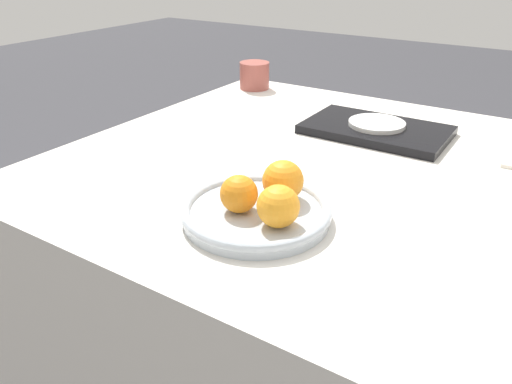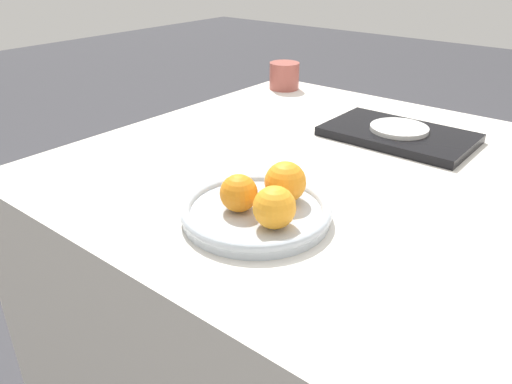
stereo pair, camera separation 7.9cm
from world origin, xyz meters
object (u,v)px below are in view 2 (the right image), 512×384
(serving_tray, at_px, (398,135))
(side_plate, at_px, (399,128))
(cup_1, at_px, (284,76))
(orange_1, at_px, (239,193))
(orange_2, at_px, (285,182))
(fruit_platter, at_px, (256,212))
(orange_0, at_px, (274,207))

(serving_tray, bearing_deg, side_plate, -90.00)
(side_plate, distance_m, cup_1, 0.50)
(orange_1, distance_m, orange_2, 0.08)
(orange_1, xyz_separation_m, cup_1, (-0.42, 0.70, -0.01))
(fruit_platter, bearing_deg, serving_tray, 87.95)
(orange_1, relative_size, orange_2, 0.88)
(fruit_platter, xyz_separation_m, serving_tray, (0.02, 0.49, -0.00))
(fruit_platter, relative_size, serving_tray, 0.76)
(orange_0, distance_m, orange_2, 0.09)
(orange_1, bearing_deg, serving_tray, 85.83)
(orange_1, bearing_deg, orange_0, -4.44)
(orange_1, xyz_separation_m, serving_tray, (0.04, 0.51, -0.04))
(side_plate, bearing_deg, cup_1, 157.86)
(side_plate, bearing_deg, serving_tray, 90.00)
(orange_2, xyz_separation_m, serving_tray, (-0.00, 0.44, -0.04))
(orange_0, relative_size, serving_tray, 0.20)
(orange_2, distance_m, side_plate, 0.44)
(fruit_platter, distance_m, orange_2, 0.07)
(fruit_platter, height_order, cup_1, cup_1)
(side_plate, xyz_separation_m, cup_1, (-0.46, 0.19, 0.01))
(fruit_platter, bearing_deg, cup_1, 123.07)
(cup_1, bearing_deg, orange_1, -58.81)
(orange_2, bearing_deg, side_plate, 90.11)
(serving_tray, xyz_separation_m, side_plate, (0.00, -0.00, 0.01))
(orange_1, distance_m, side_plate, 0.51)
(orange_1, bearing_deg, orange_2, 62.01)
(orange_2, xyz_separation_m, cup_1, (-0.46, 0.63, -0.01))
(side_plate, height_order, cup_1, cup_1)
(serving_tray, distance_m, cup_1, 0.50)
(side_plate, relative_size, cup_1, 1.46)
(fruit_platter, relative_size, orange_0, 3.74)
(fruit_platter, distance_m, orange_1, 0.04)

